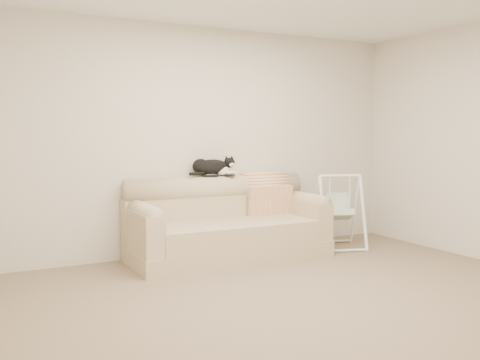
% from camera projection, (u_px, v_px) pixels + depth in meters
% --- Properties ---
extents(ground_plane, '(5.00, 5.00, 0.00)m').
position_uv_depth(ground_plane, '(302.00, 296.00, 4.55)').
color(ground_plane, brown).
rests_on(ground_plane, ground).
extents(room_shell, '(5.04, 4.04, 2.60)m').
position_uv_depth(room_shell, '(304.00, 116.00, 4.42)').
color(room_shell, beige).
rests_on(room_shell, ground).
extents(sofa, '(2.20, 0.93, 0.90)m').
position_uv_depth(sofa, '(226.00, 226.00, 5.98)').
color(sofa, tan).
rests_on(sofa, ground).
extents(remote_a, '(0.18, 0.07, 0.03)m').
position_uv_depth(remote_a, '(211.00, 175.00, 6.08)').
color(remote_a, black).
rests_on(remote_a, sofa).
extents(remote_b, '(0.16, 0.15, 0.02)m').
position_uv_depth(remote_b, '(227.00, 175.00, 6.17)').
color(remote_b, black).
rests_on(remote_b, sofa).
extents(tuxedo_cat, '(0.58, 0.24, 0.23)m').
position_uv_depth(tuxedo_cat, '(212.00, 167.00, 6.12)').
color(tuxedo_cat, black).
rests_on(tuxedo_cat, sofa).
extents(throw_blanket, '(0.57, 0.38, 0.58)m').
position_uv_depth(throw_blanket, '(265.00, 188.00, 6.43)').
color(throw_blanket, '#C4672D').
rests_on(throw_blanket, sofa).
extents(baby_swing, '(0.70, 0.73, 0.90)m').
position_uv_depth(baby_swing, '(339.00, 211.00, 6.49)').
color(baby_swing, white).
rests_on(baby_swing, ground).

